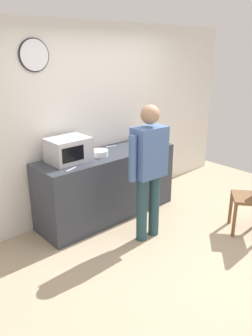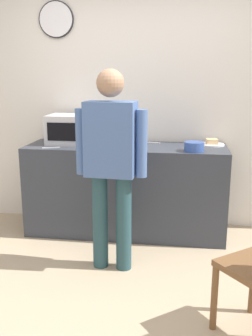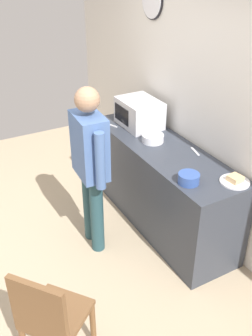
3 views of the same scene
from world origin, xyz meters
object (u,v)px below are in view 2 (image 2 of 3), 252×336
spoon_utensil (152,143)px  person_standing (111,157)px  salad_bowl (194,147)px  cereal_bowl (111,142)px  fork_utensil (51,148)px  sandwich_plate (212,143)px  microwave (73,129)px

spoon_utensil → person_standing: 1.04m
salad_bowl → cereal_bowl: size_ratio=0.82×
spoon_utensil → cereal_bowl: bearing=-148.1°
salad_bowl → fork_utensil: (-1.39, -0.03, -0.04)m
salad_bowl → cereal_bowl: (-0.82, 0.16, -0.00)m
sandwich_plate → microwave: bearing=-175.5°
salad_bowl → cereal_bowl: bearing=169.2°
sandwich_plate → spoon_utensil: (-0.61, 0.05, -0.02)m
microwave → cereal_bowl: bearing=-11.2°
microwave → cereal_bowl: (0.42, -0.08, -0.11)m
person_standing → spoon_utensil: bearing=75.8°
cereal_bowl → spoon_utensil: (0.39, 0.25, -0.04)m
salad_bowl → person_standing: person_standing is taller
microwave → spoon_utensil: size_ratio=2.94×
spoon_utensil → person_standing: bearing=-104.2°
cereal_bowl → spoon_utensil: cereal_bowl is taller
microwave → cereal_bowl: 0.44m
person_standing → sandwich_plate: bearing=47.9°
salad_bowl → sandwich_plate: bearing=61.8°
salad_bowl → spoon_utensil: 0.59m
microwave → person_standing: 1.02m
fork_utensil → person_standing: size_ratio=0.10×
spoon_utensil → person_standing: size_ratio=0.10×
microwave → fork_utensil: microwave is taller
cereal_bowl → sandwich_plate: bearing=11.0°
salad_bowl → spoon_utensil: (-0.43, 0.40, -0.04)m
fork_utensil → person_standing: person_standing is taller
microwave → salad_bowl: bearing=-10.9°
sandwich_plate → salad_bowl: salad_bowl is taller
sandwich_plate → salad_bowl: 0.40m
salad_bowl → fork_utensil: bearing=-178.6°
sandwich_plate → fork_utensil: 1.62m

